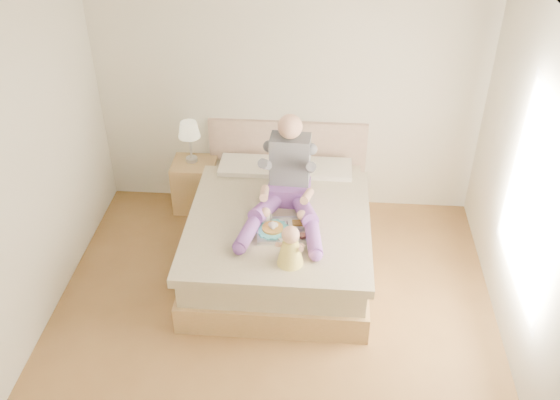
# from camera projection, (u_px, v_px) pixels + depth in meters

# --- Properties ---
(room) EXTENTS (4.02, 4.22, 2.71)m
(room) POSITION_uv_depth(u_px,v_px,m) (280.00, 192.00, 4.57)
(room) COLOR brown
(room) RESTS_ON ground
(bed) EXTENTS (1.70, 2.18, 1.00)m
(bed) POSITION_uv_depth(u_px,v_px,m) (280.00, 231.00, 6.14)
(bed) COLOR olive
(bed) RESTS_ON ground
(nightstand) EXTENTS (0.47, 0.41, 0.57)m
(nightstand) POSITION_uv_depth(u_px,v_px,m) (196.00, 185.00, 6.87)
(nightstand) COLOR olive
(nightstand) RESTS_ON ground
(lamp) EXTENTS (0.23, 0.23, 0.47)m
(lamp) POSITION_uv_depth(u_px,v_px,m) (189.00, 132.00, 6.54)
(lamp) COLOR silver
(lamp) RESTS_ON nightstand
(adult) EXTENTS (0.79, 1.13, 0.93)m
(adult) POSITION_uv_depth(u_px,v_px,m) (287.00, 184.00, 5.79)
(adult) COLOR #65388E
(adult) RESTS_ON bed
(tray) EXTENTS (0.53, 0.44, 0.14)m
(tray) POSITION_uv_depth(u_px,v_px,m) (284.00, 228.00, 5.64)
(tray) COLOR silver
(tray) RESTS_ON bed
(baby) EXTENTS (0.25, 0.34, 0.38)m
(baby) POSITION_uv_depth(u_px,v_px,m) (291.00, 248.00, 5.21)
(baby) COLOR #E6D148
(baby) RESTS_ON bed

